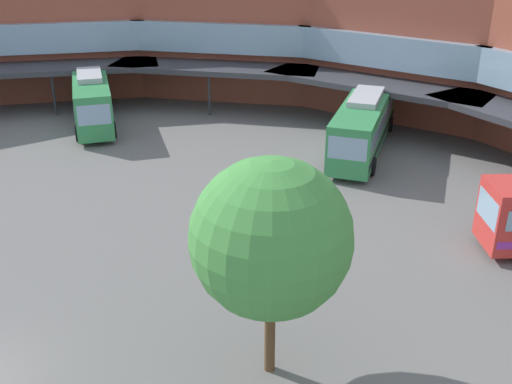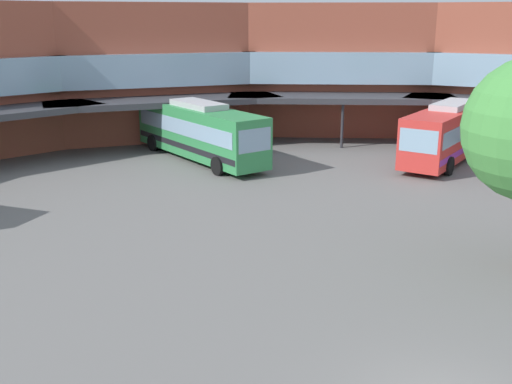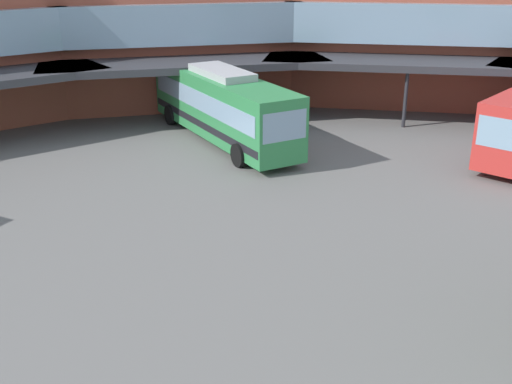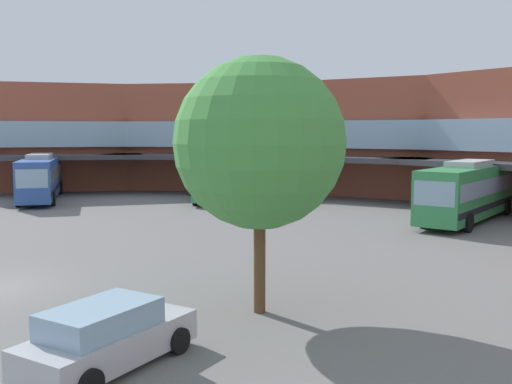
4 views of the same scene
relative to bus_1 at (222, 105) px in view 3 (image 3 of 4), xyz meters
name	(u,v)px [view 3 (image 3 of 4)]	position (x,y,z in m)	size (l,w,h in m)	color
station_building	(315,59)	(4.15, -4.22, 3.05)	(80.33, 42.89, 9.83)	#9E4C38
bus_1	(222,105)	(0.00, 0.00, 0.00)	(7.83, 11.92, 3.73)	#338C4C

